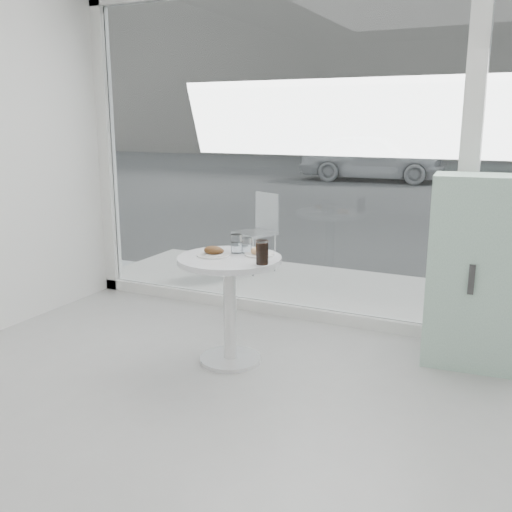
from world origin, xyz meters
The scene contains 13 objects.
storefront centered at (0.07, 3.00, 1.71)m, with size 5.00×0.14×3.00m.
main_table centered at (-0.50, 1.90, 0.55)m, with size 0.72×0.72×0.77m.
patio_deck centered at (0.00, 3.80, 0.03)m, with size 5.60×1.60×0.05m, color silver.
street centered at (0.00, 16.00, 0.00)m, with size 40.00×24.00×0.00m, color #323232.
far_building centered at (0.00, 25.00, 4.00)m, with size 40.00×2.00×8.00m, color gray.
mint_cabinet centered at (1.03, 2.62, 0.67)m, with size 0.65×0.46×1.33m.
patio_chair centered at (-1.33, 4.14, 0.54)m, with size 0.49×0.49×0.86m.
car_white centered at (-2.81, 14.65, 0.67)m, with size 1.59×3.95×1.34m, color silver.
plate_fritter centered at (-0.61, 1.88, 0.80)m, with size 0.23×0.23×0.07m.
plate_donut centered at (-0.33, 2.03, 0.79)m, with size 0.21×0.21×0.05m.
water_tumbler_a centered at (-0.51, 2.03, 0.83)m, with size 0.08×0.08×0.13m.
water_tumbler_b centered at (-0.45, 2.06, 0.82)m, with size 0.07×0.07×0.11m.
cola_glass centered at (-0.21, 1.82, 0.85)m, with size 0.08×0.08×0.16m.
Camera 1 is at (1.32, -1.45, 1.69)m, focal length 40.00 mm.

